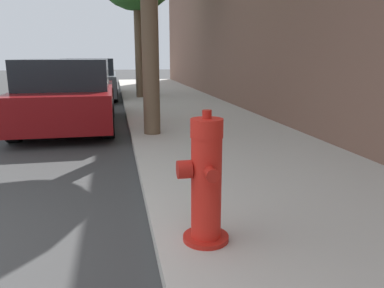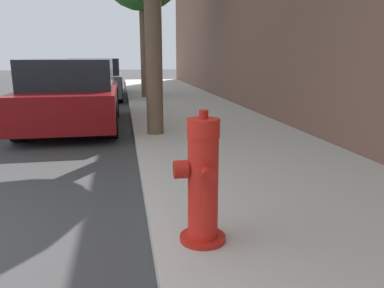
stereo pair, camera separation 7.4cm
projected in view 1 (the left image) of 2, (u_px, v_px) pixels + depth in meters
name	position (u px, v px, depth m)	size (l,w,h in m)	color
sidewalk_slab	(352.00, 240.00, 2.90)	(3.02, 40.00, 0.12)	#B7B2A8
fire_hydrant	(206.00, 182.00, 2.68)	(0.38, 0.39, 0.97)	red
parked_car_near	(68.00, 95.00, 7.59)	(1.80, 3.95, 1.39)	maroon
parked_car_mid	(90.00, 79.00, 12.95)	(1.78, 4.14, 1.37)	#4C5156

